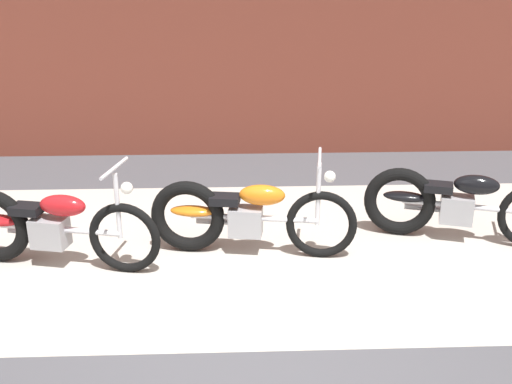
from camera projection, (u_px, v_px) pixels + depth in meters
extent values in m
plane|color=#47474C|center=(256.00, 352.00, 4.43)|extent=(80.00, 80.00, 0.00)
cube|color=#B2ADA3|center=(249.00, 247.00, 6.07)|extent=(36.00, 3.50, 0.01)
torus|color=black|center=(125.00, 238.00, 5.47)|extent=(0.68, 0.22, 0.68)
cylinder|color=silver|center=(58.00, 229.00, 5.56)|extent=(1.22, 0.31, 0.06)
cube|color=#99999E|center=(50.00, 232.00, 5.59)|extent=(0.36, 0.28, 0.28)
ellipsoid|color=red|center=(63.00, 206.00, 5.47)|extent=(0.47, 0.28, 0.20)
cube|color=black|center=(27.00, 209.00, 5.55)|extent=(0.32, 0.25, 0.08)
cylinder|color=silver|center=(118.00, 206.00, 5.37)|extent=(0.05, 0.05, 0.62)
cylinder|color=silver|center=(114.00, 168.00, 5.24)|extent=(0.15, 0.57, 0.03)
sphere|color=white|center=(127.00, 188.00, 5.29)|extent=(0.11, 0.11, 0.11)
cylinder|color=silver|center=(35.00, 232.00, 5.80)|extent=(0.55, 0.17, 0.06)
torus|color=black|center=(321.00, 225.00, 5.76)|extent=(0.68, 0.18, 0.68)
torus|color=black|center=(188.00, 216.00, 5.88)|extent=(0.74, 0.24, 0.73)
cylinder|color=silver|center=(254.00, 218.00, 5.81)|extent=(1.23, 0.24, 0.06)
cube|color=#99999E|center=(246.00, 221.00, 5.83)|extent=(0.35, 0.26, 0.28)
ellipsoid|color=orange|center=(262.00, 195.00, 5.72)|extent=(0.46, 0.25, 0.20)
ellipsoid|color=orange|center=(193.00, 211.00, 5.85)|extent=(0.46, 0.24, 0.10)
cube|color=black|center=(225.00, 199.00, 5.77)|extent=(0.31, 0.24, 0.08)
cylinder|color=silver|center=(318.00, 194.00, 5.65)|extent=(0.05, 0.05, 0.62)
cylinder|color=silver|center=(320.00, 158.00, 5.52)|extent=(0.12, 0.58, 0.03)
sphere|color=white|center=(330.00, 177.00, 5.58)|extent=(0.11, 0.11, 0.11)
cylinder|color=silver|center=(224.00, 222.00, 6.02)|extent=(0.55, 0.14, 0.06)
torus|color=black|center=(399.00, 202.00, 6.25)|extent=(0.74, 0.34, 0.73)
cylinder|color=silver|center=(465.00, 206.00, 6.08)|extent=(1.20, 0.42, 0.06)
cube|color=#99999E|center=(456.00, 209.00, 6.12)|extent=(0.37, 0.31, 0.28)
ellipsoid|color=black|center=(477.00, 185.00, 5.98)|extent=(0.48, 0.31, 0.20)
ellipsoid|color=black|center=(405.00, 197.00, 6.22)|extent=(0.47, 0.30, 0.10)
cube|color=black|center=(438.00, 187.00, 6.09)|extent=(0.33, 0.27, 0.08)
cylinder|color=silver|center=(431.00, 209.00, 6.34)|extent=(0.54, 0.22, 0.06)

